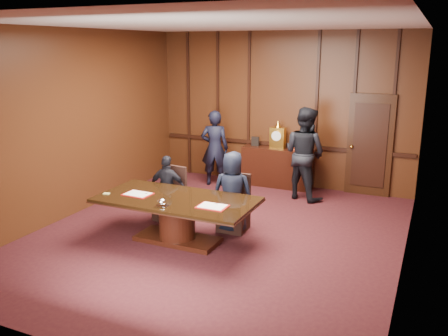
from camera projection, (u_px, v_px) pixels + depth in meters
The scene contains 13 objects.
room at pixel (224, 136), 7.83m from camera, with size 7.00×7.04×3.50m.
sideboard at pixel (277, 166), 10.92m from camera, with size 1.60×0.45×1.54m.
conference_table at pixel (177, 212), 7.80m from camera, with size 2.62×1.32×0.76m.
folder_left at pixel (138, 194), 7.91m from camera, with size 0.47×0.35×0.02m.
folder_right at pixel (213, 206), 7.31m from camera, with size 0.46×0.33×0.02m.
inkstand at pixel (162, 203), 7.33m from camera, with size 0.20×0.14×0.12m.
notepad at pixel (106, 194), 7.95m from camera, with size 0.10×0.07×0.01m, color #D1C266.
chair_left at pixel (171, 204), 8.88m from camera, with size 0.54×0.54×0.99m.
chair_right at pixel (234, 214), 8.37m from camera, with size 0.50×0.50×0.99m.
signatory_left at pixel (168, 188), 8.74m from camera, with size 0.72×0.30×1.24m, color black.
signatory_right at pixel (232, 192), 8.19m from camera, with size 0.70×0.46×1.43m, color black.
witness_left at pixel (215, 148), 10.93m from camera, with size 0.64×0.42×1.75m, color black.
witness_right at pixel (304, 153), 9.94m from camera, with size 0.95×0.74×1.96m, color black.
Camera 1 is at (3.25, -6.89, 3.18)m, focal length 38.00 mm.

